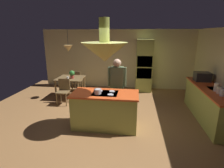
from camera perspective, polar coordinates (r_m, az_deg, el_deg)
The scene contains 18 objects.
ground at distance 5.06m, azimuth -1.76°, elevation -12.18°, with size 8.16×8.16×0.00m, color olive.
wall_back at distance 7.96m, azimuth 2.18°, elevation 7.93°, with size 6.80×0.10×2.55m, color beige.
kitchen_island at distance 4.67m, azimuth -2.20°, elevation -8.26°, with size 1.69×0.83×0.95m.
counter_run_right at distance 5.75m, azimuth 28.65°, elevation -5.50°, with size 0.73×2.60×0.93m.
oven_tower at distance 7.57m, azimuth 10.23°, elevation 5.73°, with size 0.66×0.62×2.15m.
dining_table at distance 6.97m, azimuth -13.17°, elevation 1.17°, with size 0.97×0.95×0.76m.
person_at_island at distance 5.11m, azimuth 1.61°, elevation -0.03°, with size 0.53×0.23×1.70m.
range_hood at distance 4.28m, azimuth -2.42°, elevation 10.53°, with size 1.10×1.10×1.00m.
pendant_light_over_table at distance 6.77m, azimuth -13.82°, elevation 11.08°, with size 0.32×0.32×0.82m.
chair_facing_island at distance 6.39m, azimuth -15.24°, elevation -1.74°, with size 0.40×0.40×0.87m.
chair_by_back_wall at distance 7.64m, azimuth -11.31°, elevation 1.38°, with size 0.40×0.40×0.87m.
potted_plant_on_table at distance 6.78m, azimuth -12.69°, elevation 3.15°, with size 0.20×0.20×0.30m.
cup_on_table at distance 6.72m, azimuth -13.98°, elevation 1.88°, with size 0.07×0.07×0.09m, color white.
canister_flour at distance 5.03m, azimuth 31.92°, elevation -2.38°, with size 0.13×0.13×0.16m, color silver.
canister_sugar at distance 5.19m, azimuth 31.14°, elevation -1.78°, with size 0.12×0.12×0.16m, color silver.
canister_tea at distance 5.34m, azimuth 30.44°, elevation -0.91°, with size 0.12×0.12×0.22m, color silver.
microwave_on_counter at distance 6.28m, azimuth 26.94°, elevation 2.10°, with size 0.46×0.36×0.28m, color #232326.
cooking_pot_on_cooktop at distance 4.39m, azimuth -4.62°, elevation -2.38°, with size 0.18×0.18×0.12m, color #B2B2B7.
Camera 1 is at (0.73, -4.40, 2.38)m, focal length 28.58 mm.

